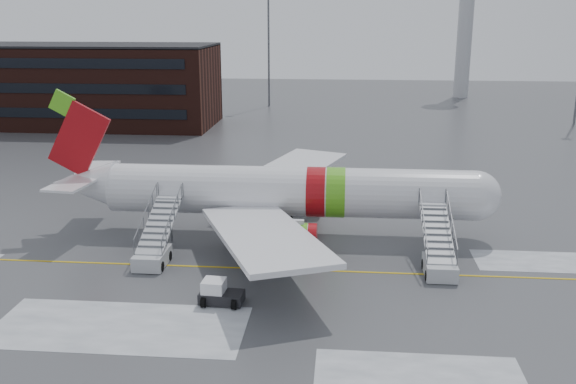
# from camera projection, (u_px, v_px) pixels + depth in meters

# --- Properties ---
(ground) EXTENTS (260.00, 260.00, 0.00)m
(ground) POSITION_uv_depth(u_px,v_px,m) (252.00, 263.00, 44.56)
(ground) COLOR #494C4F
(ground) RESTS_ON ground
(airliner) EXTENTS (35.03, 32.97, 11.18)m
(airliner) POSITION_uv_depth(u_px,v_px,m) (278.00, 192.00, 49.53)
(airliner) COLOR white
(airliner) RESTS_ON ground
(airstair_fwd) EXTENTS (2.05, 7.70, 3.48)m
(airstair_fwd) POSITION_uv_depth(u_px,v_px,m) (438.00, 256.00, 42.91)
(airstair_fwd) COLOR #B7BABE
(airstair_fwd) RESTS_ON ground
(airstair_aft) EXTENTS (2.05, 7.70, 3.48)m
(airstair_aft) POSITION_uv_depth(u_px,v_px,m) (155.00, 247.00, 44.57)
(airstair_aft) COLOR #B7BABF
(airstair_aft) RESTS_ON ground
(pushback_tug) EXTENTS (2.68, 2.08, 1.48)m
(pushback_tug) POSITION_uv_depth(u_px,v_px,m) (219.00, 293.00, 38.17)
(pushback_tug) COLOR black
(pushback_tug) RESTS_ON ground
(terminal_building) EXTENTS (62.00, 16.11, 12.30)m
(terminal_building) POSITION_uv_depth(u_px,v_px,m) (15.00, 84.00, 99.50)
(terminal_building) COLOR #3F1E16
(terminal_building) RESTS_ON ground
(control_tower) EXTENTS (6.40, 6.40, 30.00)m
(control_tower) POSITION_uv_depth(u_px,v_px,m) (467.00, 3.00, 128.13)
(control_tower) COLOR #B2B5BA
(control_tower) RESTS_ON ground
(light_mast_far_n) EXTENTS (1.20, 1.20, 24.25)m
(light_mast_far_n) POSITION_uv_depth(u_px,v_px,m) (269.00, 30.00, 116.38)
(light_mast_far_n) COLOR #595B60
(light_mast_far_n) RESTS_ON ground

